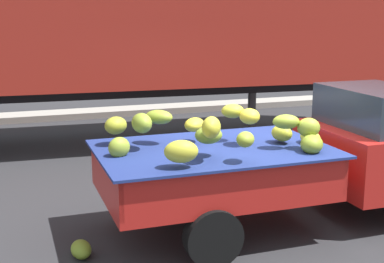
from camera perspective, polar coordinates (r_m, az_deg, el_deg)
The scene contains 5 objects.
ground at distance 7.29m, azimuth 7.60°, elevation -9.06°, with size 220.00×220.00×0.00m, color #28282B.
curb_strip at distance 14.54m, azimuth -6.41°, elevation 2.19°, with size 80.00×0.80×0.16m, color gray.
pickup_truck at distance 7.37m, azimuth 16.07°, elevation -1.94°, with size 4.88×1.85×1.70m.
semi_trailer at distance 11.05m, azimuth -10.18°, elevation 11.67°, with size 12.12×3.23×3.95m.
fallen_banana_bunch_near_tailgate at distance 6.24m, azimuth -11.64°, elevation -12.10°, with size 0.34×0.22×0.19m, color olive.
Camera 1 is at (-3.08, -6.05, 2.67)m, focal length 50.46 mm.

